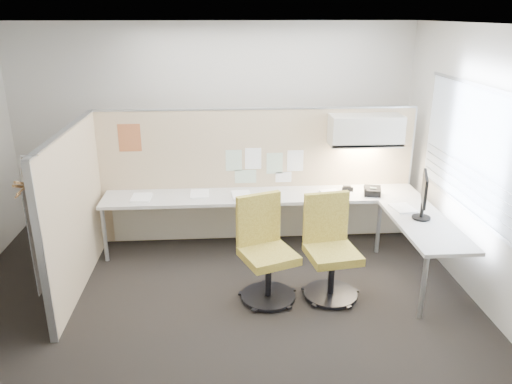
{
  "coord_description": "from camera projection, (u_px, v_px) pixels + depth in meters",
  "views": [
    {
      "loc": [
        0.11,
        -4.62,
        2.9
      ],
      "look_at": [
        0.48,
        0.8,
        0.94
      ],
      "focal_mm": 35.0,
      "sensor_mm": 36.0,
      "label": 1
    }
  ],
  "objects": [
    {
      "name": "floor",
      "position": [
        216.0,
        301.0,
        5.32
      ],
      "size": [
        5.5,
        4.5,
        0.01
      ],
      "primitive_type": "cube",
      "color": "black",
      "rests_on": "ground"
    },
    {
      "name": "ceiling",
      "position": [
        207.0,
        24.0,
        4.36
      ],
      "size": [
        5.5,
        4.5,
        0.01
      ],
      "primitive_type": "cube",
      "color": "white",
      "rests_on": "wall_back"
    },
    {
      "name": "wall_back",
      "position": [
        214.0,
        126.0,
        6.95
      ],
      "size": [
        5.5,
        0.02,
        2.8
      ],
      "primitive_type": "cube",
      "color": "beige",
      "rests_on": "ground"
    },
    {
      "name": "wall_front",
      "position": [
        207.0,
        303.0,
        2.73
      ],
      "size": [
        5.5,
        0.02,
        2.8
      ],
      "primitive_type": "cube",
      "color": "beige",
      "rests_on": "ground"
    },
    {
      "name": "wall_right",
      "position": [
        486.0,
        170.0,
        5.02
      ],
      "size": [
        0.02,
        4.5,
        2.8
      ],
      "primitive_type": "cube",
      "color": "beige",
      "rests_on": "ground"
    },
    {
      "name": "window_pane",
      "position": [
        486.0,
        156.0,
        4.97
      ],
      "size": [
        0.01,
        2.8,
        1.3
      ],
      "primitive_type": "cube",
      "color": "#A3AFBD",
      "rests_on": "wall_right"
    },
    {
      "name": "partition_back",
      "position": [
        257.0,
        176.0,
        6.55
      ],
      "size": [
        4.1,
        0.06,
        1.75
      ],
      "primitive_type": "cube",
      "color": "#C3AF87",
      "rests_on": "floor"
    },
    {
      "name": "partition_left",
      "position": [
        75.0,
        211.0,
        5.39
      ],
      "size": [
        0.06,
        2.2,
        1.75
      ],
      "primitive_type": "cube",
      "color": "#C3AF87",
      "rests_on": "floor"
    },
    {
      "name": "desk",
      "position": [
        290.0,
        207.0,
        6.23
      ],
      "size": [
        4.0,
        2.07,
        0.73
      ],
      "color": "beige",
      "rests_on": "floor"
    },
    {
      "name": "overhead_bin",
      "position": [
        366.0,
        130.0,
        6.23
      ],
      "size": [
        0.9,
        0.36,
        0.38
      ],
      "primitive_type": "cube",
      "color": "beige",
      "rests_on": "partition_back"
    },
    {
      "name": "task_light_strip",
      "position": [
        364.0,
        147.0,
        6.3
      ],
      "size": [
        0.6,
        0.06,
        0.02
      ],
      "primitive_type": "cube",
      "color": "#FFEABF",
      "rests_on": "overhead_bin"
    },
    {
      "name": "pinned_papers",
      "position": [
        263.0,
        165.0,
        6.47
      ],
      "size": [
        1.01,
        0.0,
        0.47
      ],
      "color": "#8CBF8C",
      "rests_on": "partition_back"
    },
    {
      "name": "poster",
      "position": [
        130.0,
        138.0,
        6.23
      ],
      "size": [
        0.28,
        0.0,
        0.35
      ],
      "primitive_type": "cube",
      "color": "orange",
      "rests_on": "partition_back"
    },
    {
      "name": "chair_left",
      "position": [
        265.0,
        253.0,
        5.25
      ],
      "size": [
        0.67,
        0.68,
        1.1
      ],
      "rotation": [
        0.0,
        0.0,
        0.37
      ],
      "color": "black",
      "rests_on": "floor"
    },
    {
      "name": "chair_right",
      "position": [
        330.0,
        251.0,
        5.3
      ],
      "size": [
        0.58,
        0.6,
        1.09
      ],
      "rotation": [
        0.0,
        0.0,
        0.15
      ],
      "color": "black",
      "rests_on": "floor"
    },
    {
      "name": "monitor",
      "position": [
        424.0,
        194.0,
        5.46
      ],
      "size": [
        0.2,
        0.47,
        0.51
      ],
      "rotation": [
        0.0,
        0.0,
        1.24
      ],
      "color": "black",
      "rests_on": "desk"
    },
    {
      "name": "phone",
      "position": [
        372.0,
        191.0,
        6.26
      ],
      "size": [
        0.25,
        0.23,
        0.12
      ],
      "rotation": [
        0.0,
        0.0,
        -0.24
      ],
      "color": "black",
      "rests_on": "desk"
    },
    {
      "name": "stapler",
      "position": [
        348.0,
        189.0,
        6.41
      ],
      "size": [
        0.14,
        0.05,
        0.05
      ],
      "primitive_type": "cube",
      "rotation": [
        0.0,
        0.0,
        -0.09
      ],
      "color": "black",
      "rests_on": "desk"
    },
    {
      "name": "tape_dispenser",
      "position": [
        347.0,
        188.0,
        6.43
      ],
      "size": [
        0.11,
        0.07,
        0.06
      ],
      "primitive_type": "cube",
      "rotation": [
        0.0,
        0.0,
        -0.15
      ],
      "color": "black",
      "rests_on": "desk"
    },
    {
      "name": "coat_hook",
      "position": [
        26.0,
        195.0,
        4.26
      ],
      "size": [
        0.18,
        0.43,
        1.3
      ],
      "color": "silver",
      "rests_on": "partition_left"
    },
    {
      "name": "paper_stack_0",
      "position": [
        141.0,
        198.0,
        6.15
      ],
      "size": [
        0.24,
        0.3,
        0.03
      ],
      "primitive_type": "cube",
      "rotation": [
        0.0,
        0.0,
        -0.02
      ],
      "color": "white",
      "rests_on": "desk"
    },
    {
      "name": "paper_stack_1",
      "position": [
        200.0,
        194.0,
        6.29
      ],
      "size": [
        0.24,
        0.31,
        0.02
      ],
      "primitive_type": "cube",
      "rotation": [
        0.0,
        0.0,
        0.02
      ],
      "color": "white",
      "rests_on": "desk"
    },
    {
      "name": "paper_stack_2",
      "position": [
        241.0,
        196.0,
        6.19
      ],
      "size": [
        0.25,
        0.32,
        0.05
      ],
      "primitive_type": "cube",
      "rotation": [
        0.0,
        0.0,
        0.08
      ],
      "color": "white",
      "rests_on": "desk"
    },
    {
      "name": "paper_stack_3",
      "position": [
        332.0,
        194.0,
        6.29
      ],
      "size": [
        0.28,
        0.34,
        0.02
      ],
      "primitive_type": "cube",
      "rotation": [
        0.0,
        0.0,
        0.19
      ],
      "color": "white",
      "rests_on": "desk"
    },
    {
      "name": "paper_stack_4",
      "position": [
        403.0,
        208.0,
        5.83
      ],
      "size": [
        0.27,
        0.33,
        0.02
      ],
      "primitive_type": "cube",
      "rotation": [
        0.0,
        0.0,
        0.14
      ],
      "color": "white",
      "rests_on": "desk"
    }
  ]
}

